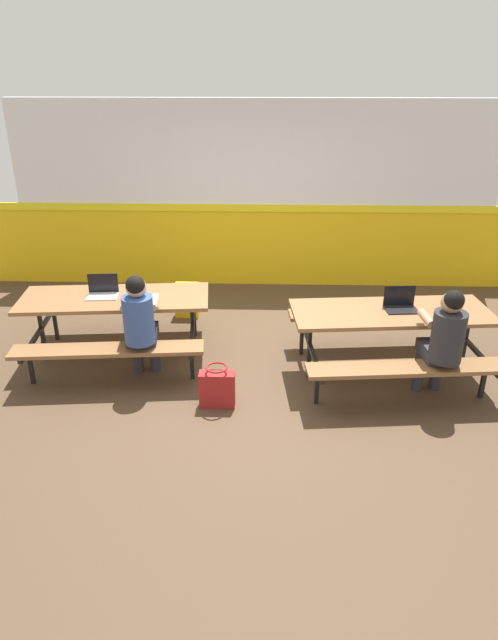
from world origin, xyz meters
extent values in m
cube|color=#4C3826|center=(0.00, 0.00, -0.01)|extent=(10.00, 10.00, 0.02)
cube|color=yellow|center=(0.00, 2.70, 0.55)|extent=(8.00, 0.12, 1.10)
cube|color=yellow|center=(0.00, 2.64, 1.15)|extent=(8.00, 0.03, 0.10)
cube|color=silver|center=(0.00, 2.70, 1.90)|extent=(6.72, 0.12, 1.40)
cube|color=brown|center=(-1.45, 0.29, 0.72)|extent=(2.06, 0.93, 0.04)
cube|color=brown|center=(-1.39, -0.34, 0.43)|extent=(1.92, 0.45, 0.04)
cube|color=brown|center=(-1.51, 0.93, 0.43)|extent=(1.92, 0.45, 0.04)
cube|color=black|center=(-2.27, 0.22, 0.35)|extent=(0.04, 0.04, 0.70)
cube|color=black|center=(-2.27, 0.22, 0.39)|extent=(0.18, 1.55, 0.04)
cube|color=black|center=(-2.22, -0.29, 0.21)|extent=(0.04, 0.04, 0.41)
cube|color=black|center=(-2.31, 0.72, 0.21)|extent=(0.04, 0.04, 0.41)
cube|color=black|center=(-0.63, 0.37, 0.35)|extent=(0.04, 0.04, 0.70)
cube|color=black|center=(-0.63, 0.37, 0.39)|extent=(0.18, 1.55, 0.04)
cube|color=black|center=(-0.58, -0.14, 0.21)|extent=(0.04, 0.04, 0.41)
cube|color=black|center=(-0.68, 0.87, 0.21)|extent=(0.04, 0.04, 0.41)
cube|color=brown|center=(1.45, 0.01, 0.72)|extent=(2.06, 0.93, 0.04)
cube|color=brown|center=(1.51, -0.62, 0.43)|extent=(1.92, 0.45, 0.04)
cube|color=brown|center=(1.39, 0.64, 0.43)|extent=(1.92, 0.45, 0.04)
cube|color=black|center=(0.63, -0.06, 0.35)|extent=(0.04, 0.04, 0.70)
cube|color=black|center=(0.63, -0.06, 0.39)|extent=(0.18, 1.55, 0.04)
cube|color=black|center=(0.68, -0.57, 0.21)|extent=(0.04, 0.04, 0.41)
cube|color=black|center=(0.58, 0.44, 0.21)|extent=(0.04, 0.04, 0.41)
cube|color=black|center=(2.27, 0.09, 0.35)|extent=(0.04, 0.04, 0.70)
cube|color=black|center=(2.27, 0.09, 0.39)|extent=(0.18, 1.55, 0.04)
cube|color=black|center=(2.31, -0.42, 0.21)|extent=(0.04, 0.04, 0.41)
cube|color=black|center=(2.22, 0.59, 0.21)|extent=(0.04, 0.04, 0.41)
cylinder|color=#2D2D38|center=(-1.18, 0.00, 0.23)|extent=(0.11, 0.11, 0.45)
cylinder|color=#2D2D38|center=(-1.00, 0.02, 0.23)|extent=(0.11, 0.11, 0.45)
cube|color=#2D2D38|center=(-1.08, -0.14, 0.51)|extent=(0.33, 0.41, 0.12)
cylinder|color=#334C8C|center=(-1.06, -0.31, 0.75)|extent=(0.30, 0.30, 0.48)
cylinder|color=tan|center=(-1.22, -0.12, 0.85)|extent=(0.11, 0.31, 0.08)
cylinder|color=tan|center=(-0.94, -0.10, 0.85)|extent=(0.11, 0.31, 0.08)
sphere|color=tan|center=(-1.06, -0.29, 1.08)|extent=(0.20, 0.20, 0.20)
sphere|color=black|center=(-1.06, -0.32, 1.11)|extent=(0.18, 0.18, 0.18)
cylinder|color=#2D2D38|center=(1.72, -0.28, 0.23)|extent=(0.11, 0.11, 0.45)
cylinder|color=#2D2D38|center=(1.90, -0.26, 0.23)|extent=(0.11, 0.11, 0.45)
cube|color=#2D2D38|center=(1.82, -0.42, 0.51)|extent=(0.33, 0.41, 0.12)
cylinder|color=#26262B|center=(1.84, -0.59, 0.75)|extent=(0.30, 0.30, 0.48)
cylinder|color=#A57A5B|center=(1.68, -0.40, 0.85)|extent=(0.11, 0.31, 0.08)
cylinder|color=#A57A5B|center=(1.96, -0.38, 0.85)|extent=(0.11, 0.31, 0.08)
sphere|color=#A57A5B|center=(1.84, -0.57, 1.08)|extent=(0.20, 0.20, 0.20)
sphere|color=black|center=(1.84, -0.60, 1.11)|extent=(0.18, 0.18, 0.18)
cube|color=silver|center=(-1.57, 0.28, 0.75)|extent=(0.34, 0.25, 0.01)
cube|color=black|center=(-1.58, 0.39, 0.86)|extent=(0.32, 0.04, 0.21)
cube|color=black|center=(1.55, 0.02, 0.75)|extent=(0.34, 0.25, 0.01)
cube|color=black|center=(1.54, 0.13, 0.86)|extent=(0.32, 0.04, 0.21)
cube|color=yellow|center=(-0.84, 1.47, 0.22)|extent=(0.30, 0.18, 0.44)
cube|color=yellow|center=(-0.84, 1.58, 0.15)|extent=(0.21, 0.04, 0.19)
cube|color=maroon|center=(-0.28, -0.64, 0.18)|extent=(0.34, 0.14, 0.36)
torus|color=maroon|center=(-0.28, -0.64, 0.42)|extent=(0.21, 0.21, 0.02)
camera|label=1|loc=(0.17, -5.28, 3.04)|focal=31.82mm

